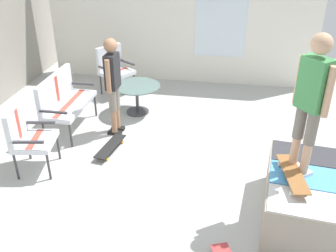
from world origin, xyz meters
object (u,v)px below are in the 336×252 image
patio_bench (63,98)px  patio_table (137,93)px  skate_ramp (311,199)px  skateboard_on_ramp (293,174)px  patio_chair_near_house (113,66)px  skateboard_by_bench (110,146)px  patio_chair_by_wall (26,133)px  person_skater (311,97)px  person_watching (113,80)px

patio_bench → patio_table: bearing=-51.9°
skate_ramp → skateboard_on_ramp: bearing=108.8°
patio_chair_near_house → skateboard_on_ramp: bearing=-137.7°
skateboard_by_bench → skateboard_on_ramp: skateboard_on_ramp is taller
patio_chair_by_wall → skateboard_on_ramp: (-0.56, -3.67, 0.12)m
person_skater → skateboard_by_bench: bearing=68.4°
skate_ramp → person_watching: size_ratio=1.20×
skate_ramp → person_skater: person_skater is taller
skate_ramp → person_skater: size_ratio=1.20×
skate_ramp → patio_chair_by_wall: (0.46, 3.96, 0.29)m
person_watching → patio_table: bearing=-12.7°
patio_bench → patio_table: (0.87, -1.11, -0.21)m
patio_bench → patio_chair_near_house: same height
patio_chair_near_house → patio_bench: bearing=167.9°
skate_ramp → patio_bench: patio_bench is taller
skateboard_by_bench → patio_table: bearing=-3.8°
patio_chair_near_house → person_watching: 1.84m
person_watching → skate_ramp: bearing=-120.5°
skate_ramp → skateboard_by_bench: bearing=68.7°
patio_chair_by_wall → skateboard_on_ramp: size_ratio=1.24×
skateboard_on_ramp → patio_table: bearing=43.2°
person_skater → skateboard_on_ramp: size_ratio=2.07×
patio_bench → skateboard_on_ramp: size_ratio=1.53×
person_watching → person_skater: 3.36m
patio_table → person_watching: 1.03m
skate_ramp → skateboard_on_ramp: size_ratio=2.48×
patio_table → patio_chair_by_wall: bearing=152.6°
skateboard_on_ramp → patio_bench: bearing=63.2°
skate_ramp → person_skater: bearing=72.7°
skateboard_by_bench → skateboard_on_ramp: size_ratio=1.00×
patio_chair_near_house → patio_chair_by_wall: (-3.05, 0.39, 0.00)m
skate_ramp → person_watching: 3.58m
patio_chair_near_house → patio_chair_by_wall: size_ratio=1.00×
patio_table → skateboard_on_ramp: skateboard_on_ramp is taller
person_watching → person_skater: size_ratio=1.00×
skate_ramp → patio_bench: size_ratio=1.62×
patio_chair_by_wall → patio_table: bearing=-27.4°
patio_bench → person_skater: person_skater is taller
skateboard_by_bench → skateboard_on_ramp: bearing=-115.2°
patio_chair_near_house → patio_chair_by_wall: same height
skateboard_by_bench → patio_chair_by_wall: bearing=123.9°
skate_ramp → skateboard_by_bench: (1.14, 2.94, -0.24)m
patio_bench → skateboard_by_bench: 1.29m
skate_ramp → patio_chair_by_wall: bearing=83.4°
patio_table → person_skater: (-2.55, -2.63, 1.24)m
patio_table → skateboard_by_bench: size_ratio=1.10×
patio_bench → patio_chair_by_wall: bearing=179.6°
patio_chair_near_house → patio_table: bearing=-140.6°
skate_ramp → patio_table: skate_ramp is taller
skate_ramp → patio_bench: (1.75, 3.95, 0.29)m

